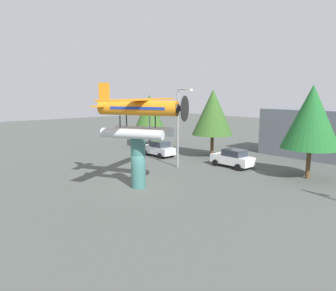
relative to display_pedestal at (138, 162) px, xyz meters
name	(u,v)px	position (x,y,z in m)	size (l,w,h in m)	color
ground_plane	(139,187)	(0.00, 0.00, -1.94)	(140.00, 140.00, 0.00)	#4C514C
display_pedestal	(138,162)	(0.00, 0.00, 0.00)	(1.10, 1.10, 3.88)	#386B66
floatplane_monument	(139,114)	(0.12, 0.06, 3.61)	(7.12, 9.75, 4.00)	silver
car_near_silver	(159,149)	(-8.49, 9.10, -1.06)	(4.20, 2.02, 1.76)	silver
car_mid_white	(233,158)	(0.54, 10.93, -1.06)	(4.20, 2.02, 1.76)	white
streetlight_primary	(179,122)	(-2.71, 6.85, 2.47)	(1.84, 0.28, 7.56)	gray
storefront_building	(320,134)	(4.06, 22.00, 0.73)	(12.07, 5.38, 5.33)	slate
tree_west	(150,114)	(-14.70, 12.77, 2.45)	(4.62, 4.62, 6.96)	brown
tree_east	(213,112)	(-4.05, 13.22, 3.11)	(4.53, 4.53, 7.58)	brown
tree_center_back	(312,117)	(7.35, 12.21, 3.24)	(4.71, 4.71, 7.81)	brown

